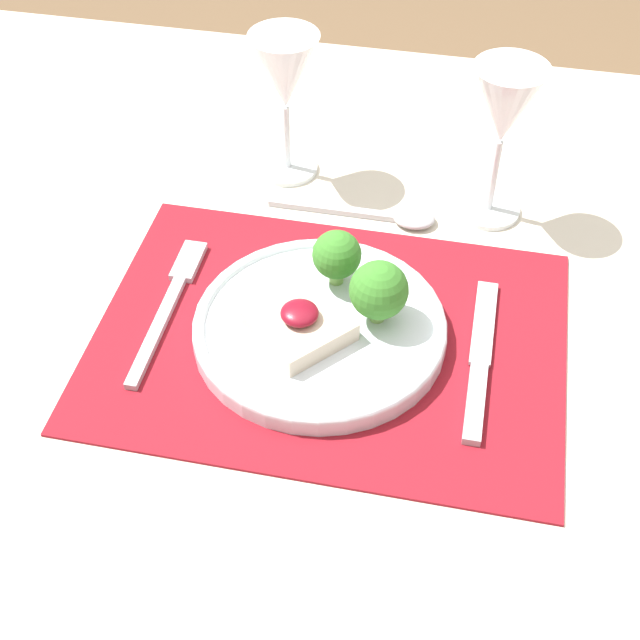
# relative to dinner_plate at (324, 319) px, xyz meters

# --- Properties ---
(dining_table) EXTENTS (1.38, 1.11, 0.76)m
(dining_table) POSITION_rel_dinner_plate_xyz_m (0.01, -0.00, -0.11)
(dining_table) COLOR beige
(dining_table) RESTS_ON ground_plane
(placemat) EXTENTS (0.44, 0.33, 0.00)m
(placemat) POSITION_rel_dinner_plate_xyz_m (0.01, -0.00, -0.02)
(placemat) COLOR maroon
(placemat) RESTS_ON dining_table
(dinner_plate) EXTENTS (0.24, 0.24, 0.08)m
(dinner_plate) POSITION_rel_dinner_plate_xyz_m (0.00, 0.00, 0.00)
(dinner_plate) COLOR silver
(dinner_plate) RESTS_ON placemat
(fork) EXTENTS (0.02, 0.20, 0.01)m
(fork) POSITION_rel_dinner_plate_xyz_m (-0.16, 0.01, -0.01)
(fork) COLOR #B2B2B7
(fork) RESTS_ON placemat
(knife) EXTENTS (0.02, 0.20, 0.01)m
(knife) POSITION_rel_dinner_plate_xyz_m (0.15, -0.02, -0.01)
(knife) COLOR #B2B2B7
(knife) RESTS_ON placemat
(spoon) EXTENTS (0.19, 0.04, 0.01)m
(spoon) POSITION_rel_dinner_plate_xyz_m (0.03, 0.19, -0.02)
(spoon) COLOR #B2B2B7
(spoon) RESTS_ON dining_table
(wine_glass_near) EXTENTS (0.08, 0.08, 0.18)m
(wine_glass_near) POSITION_rel_dinner_plate_xyz_m (0.14, 0.22, 0.11)
(wine_glass_near) COLOR white
(wine_glass_near) RESTS_ON dining_table
(wine_glass_far) EXTENTS (0.08, 0.08, 0.17)m
(wine_glass_far) POSITION_rel_dinner_plate_xyz_m (-0.09, 0.25, 0.10)
(wine_glass_far) COLOR white
(wine_glass_far) RESTS_ON dining_table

